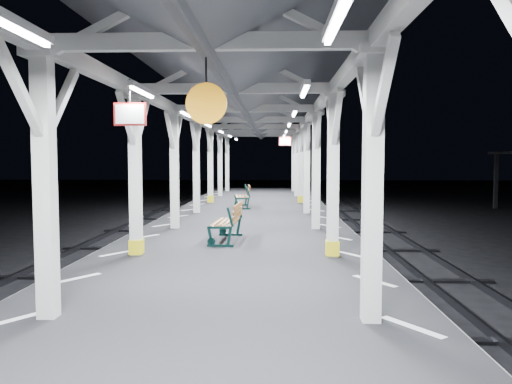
{
  "coord_description": "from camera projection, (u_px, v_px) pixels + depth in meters",
  "views": [
    {
      "loc": [
        0.81,
        -8.03,
        3.0
      ],
      "look_at": [
        0.4,
        3.64,
        2.2
      ],
      "focal_mm": 35.0,
      "sensor_mm": 36.0,
      "label": 1
    }
  ],
  "objects": [
    {
      "name": "ground",
      "position": [
        224.0,
        340.0,
        8.23
      ],
      "size": [
        120.0,
        120.0,
        0.0
      ],
      "primitive_type": "plane",
      "color": "black",
      "rests_on": "ground"
    },
    {
      "name": "platform",
      "position": [
        224.0,
        310.0,
        8.2
      ],
      "size": [
        6.0,
        50.0,
        1.0
      ],
      "primitive_type": "cube",
      "color": "black",
      "rests_on": "ground"
    },
    {
      "name": "hazard_stripes_left",
      "position": [
        77.0,
        278.0,
        8.25
      ],
      "size": [
        1.0,
        48.0,
        0.01
      ],
      "primitive_type": "cube",
      "color": "silver",
      "rests_on": "platform"
    },
    {
      "name": "hazard_stripes_right",
      "position": [
        374.0,
        281.0,
        8.08
      ],
      "size": [
        1.0,
        48.0,
        0.01
      ],
      "primitive_type": "cube",
      "color": "silver",
      "rests_on": "platform"
    },
    {
      "name": "canopy",
      "position": [
        223.0,
        59.0,
        7.9
      ],
      "size": [
        5.4,
        49.0,
        4.65
      ],
      "color": "silver",
      "rests_on": "platform"
    },
    {
      "name": "bench_mid",
      "position": [
        230.0,
        221.0,
        11.97
      ],
      "size": [
        0.73,
        1.72,
        0.91
      ],
      "rotation": [
        0.0,
        0.0,
        -0.06
      ],
      "color": "black",
      "rests_on": "platform"
    },
    {
      "name": "bench_far",
      "position": [
        244.0,
        196.0,
        20.12
      ],
      "size": [
        0.78,
        1.71,
        0.9
      ],
      "rotation": [
        0.0,
        0.0,
        0.1
      ],
      "color": "black",
      "rests_on": "platform"
    }
  ]
}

